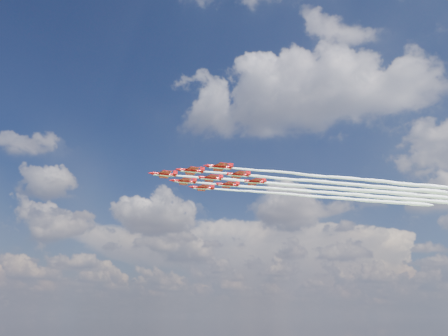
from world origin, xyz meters
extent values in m
cylinder|color=#AC090D|center=(-20.01, -11.21, 85.46)|extent=(7.11, 5.71, 1.11)
cone|color=#AC090D|center=(-24.04, -14.22, 85.46)|extent=(2.28, 2.09, 1.11)
cone|color=#AC090D|center=(-16.22, -8.38, 85.46)|extent=(1.81, 1.71, 1.01)
ellipsoid|color=black|center=(-21.62, -12.41, 85.91)|extent=(2.23, 1.99, 0.72)
cube|color=#AC090D|center=(-19.61, -10.91, 85.41)|extent=(8.12, 9.34, 0.14)
cube|color=#AC090D|center=(-16.79, -8.80, 85.46)|extent=(3.30, 3.75, 0.12)
cube|color=#AC090D|center=(-16.63, -8.68, 86.36)|extent=(1.37, 1.08, 1.81)
cube|color=silver|center=(-20.01, -11.21, 84.96)|extent=(6.59, 5.24, 0.12)
cylinder|color=#AC090D|center=(-8.85, -11.37, 85.46)|extent=(7.11, 5.71, 1.11)
cone|color=#AC090D|center=(-12.88, -14.39, 85.46)|extent=(2.28, 2.09, 1.11)
cone|color=#AC090D|center=(-5.06, -8.54, 85.46)|extent=(1.81, 1.71, 1.01)
ellipsoid|color=black|center=(-10.46, -12.58, 85.91)|extent=(2.23, 1.99, 0.72)
cube|color=#AC090D|center=(-8.44, -11.07, 85.41)|extent=(8.12, 9.34, 0.14)
cube|color=#AC090D|center=(-5.62, -8.96, 85.46)|extent=(3.30, 3.75, 0.12)
cube|color=#AC090D|center=(-5.46, -8.84, 86.36)|extent=(1.37, 1.08, 1.81)
cube|color=silver|center=(-8.85, -11.37, 84.96)|extent=(6.59, 5.24, 0.12)
cylinder|color=#AC090D|center=(-17.01, -0.45, 85.46)|extent=(7.11, 5.71, 1.11)
cone|color=#AC090D|center=(-21.04, -3.46, 85.46)|extent=(2.28, 2.09, 1.11)
cone|color=#AC090D|center=(-13.22, 2.38, 85.46)|extent=(1.81, 1.71, 1.01)
ellipsoid|color=black|center=(-18.62, -1.66, 85.91)|extent=(2.23, 1.99, 0.72)
cube|color=#AC090D|center=(-16.61, -0.15, 85.41)|extent=(8.12, 9.34, 0.14)
cube|color=#AC090D|center=(-13.78, 1.96, 85.46)|extent=(3.30, 3.75, 0.12)
cube|color=#AC090D|center=(-13.62, 2.08, 86.36)|extent=(1.37, 1.08, 1.81)
cube|color=silver|center=(-17.01, -0.45, 84.96)|extent=(6.59, 5.24, 0.12)
cylinder|color=#AC090D|center=(2.32, -11.54, 85.46)|extent=(7.11, 5.71, 1.11)
cone|color=#AC090D|center=(-1.71, -14.55, 85.46)|extent=(2.28, 2.09, 1.11)
cone|color=#AC090D|center=(6.11, -8.71, 85.46)|extent=(1.81, 1.71, 1.01)
ellipsoid|color=black|center=(0.71, -12.75, 85.91)|extent=(2.23, 1.99, 0.72)
cube|color=#AC090D|center=(2.72, -11.24, 85.41)|extent=(8.12, 9.34, 0.14)
cube|color=#AC090D|center=(5.54, -9.13, 85.46)|extent=(3.30, 3.75, 0.12)
cube|color=#AC090D|center=(5.70, -9.01, 86.36)|extent=(1.37, 1.08, 1.81)
cube|color=silver|center=(2.32, -11.54, 84.96)|extent=(6.59, 5.24, 0.12)
cylinder|color=#AC090D|center=(-5.84, -0.62, 85.46)|extent=(7.11, 5.71, 1.11)
cone|color=#AC090D|center=(-9.88, -3.63, 85.46)|extent=(2.28, 2.09, 1.11)
cone|color=#AC090D|center=(-2.06, 2.21, 85.46)|extent=(1.81, 1.71, 1.01)
ellipsoid|color=black|center=(-7.46, -1.82, 85.91)|extent=(2.23, 1.99, 0.72)
cube|color=#AC090D|center=(-5.44, -0.32, 85.41)|extent=(8.12, 9.34, 0.14)
cube|color=#AC090D|center=(-2.62, 1.79, 85.46)|extent=(3.30, 3.75, 0.12)
cube|color=#AC090D|center=(-2.46, 1.91, 86.36)|extent=(1.37, 1.08, 1.81)
cube|color=silver|center=(-5.84, -0.62, 84.96)|extent=(6.59, 5.24, 0.12)
cylinder|color=#AC090D|center=(-14.01, 10.30, 85.46)|extent=(7.11, 5.71, 1.11)
cone|color=#AC090D|center=(-18.04, 7.29, 85.46)|extent=(2.28, 2.09, 1.11)
cone|color=#AC090D|center=(-10.22, 13.13, 85.46)|extent=(1.81, 1.71, 1.01)
ellipsoid|color=black|center=(-15.62, 9.10, 85.91)|extent=(2.23, 1.99, 0.72)
cube|color=#AC090D|center=(-13.60, 10.60, 85.41)|extent=(8.12, 9.34, 0.14)
cube|color=#AC090D|center=(-10.78, 12.71, 85.46)|extent=(3.30, 3.75, 0.12)
cube|color=#AC090D|center=(-10.62, 12.83, 86.36)|extent=(1.37, 1.08, 1.81)
cube|color=silver|center=(-14.01, 10.30, 84.96)|extent=(6.59, 5.24, 0.12)
cylinder|color=#AC090D|center=(5.32, -0.79, 85.46)|extent=(7.11, 5.71, 1.11)
cone|color=#AC090D|center=(1.29, -3.80, 85.46)|extent=(2.28, 2.09, 1.11)
cone|color=#AC090D|center=(9.11, 2.04, 85.46)|extent=(1.81, 1.71, 1.01)
ellipsoid|color=black|center=(3.71, -1.99, 85.91)|extent=(2.23, 1.99, 0.72)
cube|color=#AC090D|center=(5.72, -0.49, 85.41)|extent=(8.12, 9.34, 0.14)
cube|color=#AC090D|center=(8.54, 1.62, 85.46)|extent=(3.30, 3.75, 0.12)
cube|color=#AC090D|center=(8.71, 1.74, 86.36)|extent=(1.37, 1.08, 1.81)
cube|color=silver|center=(5.32, -0.79, 84.96)|extent=(6.59, 5.24, 0.12)
cylinder|color=#AC090D|center=(-2.84, 10.14, 85.46)|extent=(7.11, 5.71, 1.11)
cone|color=#AC090D|center=(-6.87, 7.12, 85.46)|extent=(2.28, 2.09, 1.11)
cone|color=#AC090D|center=(0.95, 12.97, 85.46)|extent=(1.81, 1.71, 1.01)
ellipsoid|color=black|center=(-4.45, 8.93, 85.91)|extent=(2.23, 1.99, 0.72)
cube|color=#AC090D|center=(-2.44, 10.44, 85.41)|extent=(8.12, 9.34, 0.14)
cube|color=#AC090D|center=(0.38, 12.54, 85.46)|extent=(3.30, 3.75, 0.12)
cube|color=#AC090D|center=(0.54, 12.67, 86.36)|extent=(1.37, 1.08, 1.81)
cube|color=silver|center=(-2.84, 10.14, 84.96)|extent=(6.59, 5.24, 0.12)
cylinder|color=#AC090D|center=(8.32, 9.97, 85.46)|extent=(7.11, 5.71, 1.11)
cone|color=#AC090D|center=(4.29, 6.96, 85.46)|extent=(2.28, 2.09, 1.11)
cone|color=#AC090D|center=(12.11, 12.80, 85.46)|extent=(1.81, 1.71, 1.01)
ellipsoid|color=black|center=(6.71, 8.76, 85.91)|extent=(2.23, 1.99, 0.72)
cube|color=#AC090D|center=(8.73, 10.27, 85.41)|extent=(8.12, 9.34, 0.14)
cube|color=#AC090D|center=(11.55, 12.38, 85.46)|extent=(3.30, 3.75, 0.12)
cube|color=#AC090D|center=(11.71, 12.50, 86.36)|extent=(1.37, 1.08, 1.81)
cube|color=silver|center=(8.32, 9.97, 84.96)|extent=(6.59, 5.24, 0.12)
camera|label=1|loc=(56.52, -146.46, 35.50)|focal=35.00mm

